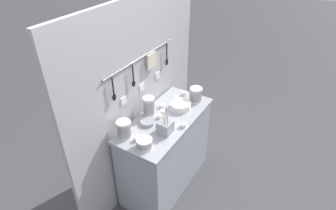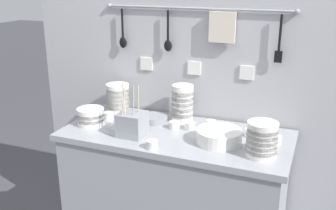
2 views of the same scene
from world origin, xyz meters
name	(u,v)px [view 1 (image 1 of 2)]	position (x,y,z in m)	size (l,w,h in m)	color
ground_plane	(166,180)	(0.00, 0.00, 0.00)	(20.00, 20.00, 0.00)	#424247
counter	(166,152)	(0.00, 0.00, 0.44)	(1.10, 0.51, 0.88)	#9EA0A8
back_wall	(141,100)	(0.00, 0.29, 0.99)	(1.90, 0.08, 1.98)	#B2B2B7
bowl_stack_short_front	(124,129)	(-0.41, 0.17, 0.96)	(0.13, 0.13, 0.16)	white
bowl_stack_back_corner	(144,143)	(-0.44, -0.06, 0.92)	(0.14, 0.14, 0.09)	white
bowl_stack_nested_right	(149,106)	(-0.03, 0.17, 0.97)	(0.11, 0.11, 0.19)	white
bowl_stack_wide_centre	(196,95)	(0.42, -0.11, 0.95)	(0.13, 0.13, 0.15)	white
plate_stack	(180,105)	(0.22, -0.04, 0.91)	(0.21, 0.21, 0.06)	white
steel_mixing_bowl	(147,122)	(-0.16, 0.10, 0.89)	(0.14, 0.14, 0.03)	#93969E
cutlery_caddy	(165,127)	(-0.18, -0.11, 0.94)	(0.12, 0.12, 0.25)	#93969E
cup_front_left	(160,116)	(-0.03, 0.05, 0.90)	(0.05, 0.05, 0.04)	white
cup_centre	(184,93)	(0.47, 0.05, 0.90)	(0.05, 0.05, 0.04)	white
cup_by_caddy	(176,98)	(0.34, 0.09, 0.90)	(0.05, 0.05, 0.04)	white
cup_mid_row	(163,112)	(0.05, 0.07, 0.90)	(0.05, 0.05, 0.04)	white
cup_edge_far	(137,139)	(-0.40, 0.04, 0.90)	(0.05, 0.05, 0.04)	white
cup_beside_plates	(162,106)	(0.14, 0.13, 0.90)	(0.05, 0.05, 0.04)	white
cup_front_right	(183,125)	(-0.03, -0.21, 0.90)	(0.05, 0.05, 0.04)	white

